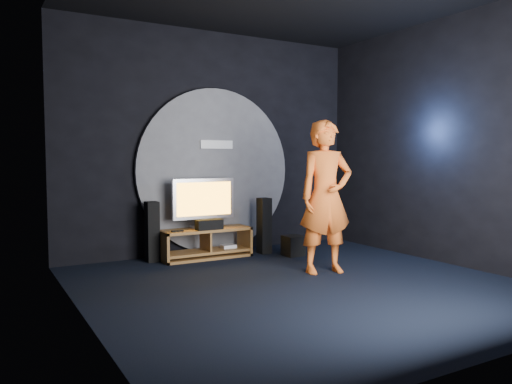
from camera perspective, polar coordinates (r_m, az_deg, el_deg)
floor at (r=6.05m, az=5.41°, el=-10.57°), size 5.00×5.00×0.00m
back_wall at (r=8.03m, az=-4.86°, el=5.63°), size 5.00×0.04×3.50m
front_wall at (r=4.08m, az=26.36°, el=6.82°), size 5.00×0.04×3.50m
left_wall at (r=4.87m, az=-19.44°, el=6.48°), size 0.04×5.00×3.50m
right_wall at (r=7.58m, az=21.23°, el=5.47°), size 0.04×5.00×3.50m
wall_disc_panel at (r=7.98m, az=-4.67°, el=2.42°), size 2.60×0.11×2.60m
media_console at (r=7.59m, az=-5.72°, el=-6.07°), size 1.38×0.45×0.45m
tv at (r=7.57m, az=-6.01°, el=-1.03°), size 0.99×0.22×0.75m
center_speaker at (r=7.42m, az=-5.37°, el=-3.72°), size 0.40×0.15×0.15m
remote at (r=7.26m, az=-8.96°, el=-4.44°), size 0.18×0.05×0.02m
tower_speaker_left at (r=7.42m, az=-11.79°, el=-4.46°), size 0.18×0.20×0.88m
tower_speaker_right at (r=7.90m, az=0.94°, el=-3.87°), size 0.18×0.20×0.88m
subwoofer at (r=7.76m, az=4.27°, el=-6.14°), size 0.28×0.28×0.31m
player at (r=6.59m, az=7.99°, el=-0.55°), size 0.81×0.62×2.00m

